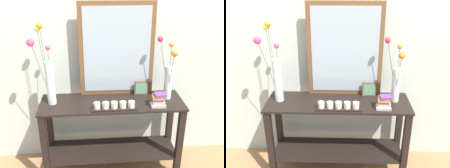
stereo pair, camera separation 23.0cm
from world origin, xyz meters
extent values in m
cube|color=#997047|center=(0.00, 0.00, -0.01)|extent=(7.00, 6.00, 0.02)
cube|color=beige|center=(0.00, 0.32, 1.35)|extent=(6.40, 0.08, 2.70)
cube|color=black|center=(0.00, 0.00, 0.75)|extent=(1.30, 0.41, 0.02)
cube|color=black|center=(0.00, 0.00, 0.22)|extent=(1.24, 0.37, 0.02)
cube|color=black|center=(-0.61, -0.17, 0.37)|extent=(0.06, 0.06, 0.74)
cube|color=black|center=(0.61, -0.17, 0.37)|extent=(0.06, 0.06, 0.74)
cube|color=black|center=(-0.61, 0.17, 0.37)|extent=(0.06, 0.06, 0.74)
cube|color=black|center=(0.61, 0.17, 0.37)|extent=(0.06, 0.06, 0.74)
cube|color=brown|center=(0.06, 0.17, 1.19)|extent=(0.68, 0.03, 0.86)
cube|color=#9EADB7|center=(0.06, 0.16, 1.19)|extent=(0.60, 0.00, 0.78)
cylinder|color=silver|center=(-0.53, 0.01, 0.96)|extent=(0.08, 0.08, 0.39)
cylinder|color=#4C753D|center=(-0.54, 0.07, 1.01)|extent=(0.01, 0.09, 0.47)
sphere|color=#EA4275|center=(-0.54, 0.11, 1.25)|extent=(0.05, 0.05, 0.05)
cylinder|color=#4C753D|center=(-0.56, 0.04, 1.11)|extent=(0.05, 0.05, 0.66)
sphere|color=orange|center=(-0.59, 0.06, 1.44)|extent=(0.05, 0.05, 0.05)
cylinder|color=#4C753D|center=(-0.57, 0.03, 1.10)|extent=(0.06, 0.06, 0.64)
sphere|color=yellow|center=(-0.60, 0.06, 1.42)|extent=(0.05, 0.05, 0.05)
cylinder|color=#4C753D|center=(-0.58, -0.04, 1.06)|extent=(0.11, 0.11, 0.57)
sphere|color=#EA4275|center=(-0.64, -0.09, 1.35)|extent=(0.06, 0.06, 0.06)
cylinder|color=silver|center=(0.51, 0.03, 0.92)|extent=(0.07, 0.07, 0.31)
cylinder|color=#4C753D|center=(0.47, 0.03, 1.05)|extent=(0.12, 0.01, 0.54)
sphere|color=red|center=(0.41, 0.03, 1.32)|extent=(0.05, 0.05, 0.05)
cylinder|color=#4C753D|center=(0.52, 0.05, 1.02)|extent=(0.01, 0.04, 0.48)
sphere|color=orange|center=(0.52, 0.07, 1.26)|extent=(0.04, 0.04, 0.04)
cylinder|color=#4C753D|center=(0.52, -0.01, 1.00)|extent=(0.02, 0.08, 0.44)
sphere|color=orange|center=(0.52, -0.05, 1.22)|extent=(0.06, 0.06, 0.06)
cube|color=black|center=(0.01, -0.14, 0.77)|extent=(0.39, 0.09, 0.01)
cylinder|color=beige|center=(-0.14, -0.14, 0.80)|extent=(0.06, 0.06, 0.05)
cylinder|color=beige|center=(-0.06, -0.14, 0.80)|extent=(0.06, 0.06, 0.05)
cylinder|color=beige|center=(0.01, -0.14, 0.80)|extent=(0.06, 0.06, 0.05)
cylinder|color=beige|center=(0.08, -0.14, 0.80)|extent=(0.06, 0.06, 0.05)
cylinder|color=beige|center=(0.16, -0.14, 0.80)|extent=(0.06, 0.06, 0.05)
cube|color=brown|center=(0.29, 0.13, 0.83)|extent=(0.13, 0.01, 0.14)
cube|color=#5D9A76|center=(0.29, 0.12, 0.83)|extent=(0.11, 0.00, 0.11)
cube|color=#B2A893|center=(0.39, -0.12, 0.77)|extent=(0.13, 0.09, 0.02)
cube|color=#B2A893|center=(0.40, -0.11, 0.80)|extent=(0.11, 0.09, 0.03)
cube|color=#663884|center=(0.39, -0.11, 0.82)|extent=(0.10, 0.08, 0.02)
cube|color=orange|center=(0.39, -0.10, 0.84)|extent=(0.10, 0.10, 0.03)
cube|color=#663884|center=(0.41, -0.11, 0.87)|extent=(0.10, 0.08, 0.02)
camera|label=1|loc=(-0.17, -2.10, 1.86)|focal=41.98mm
camera|label=2|loc=(0.06, -2.11, 1.86)|focal=41.98mm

